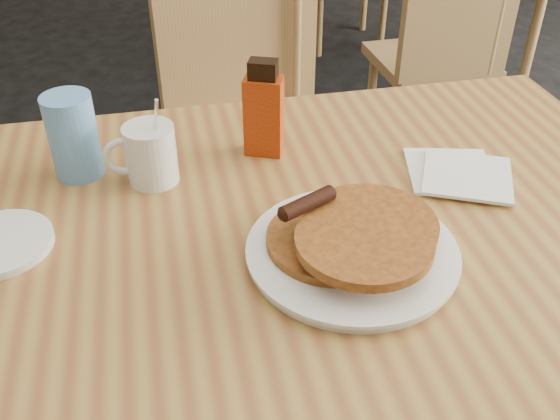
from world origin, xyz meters
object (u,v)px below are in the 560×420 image
(chair_main_far, at_px, (244,94))
(syrup_bottle, at_px, (264,112))
(chair_neighbor_near, at_px, (443,45))
(coffee_mug, at_px, (149,153))
(main_table, at_px, (289,243))
(pancake_plate, at_px, (353,244))
(blue_tumbler, at_px, (73,136))

(chair_main_far, distance_m, syrup_bottle, 0.60)
(chair_neighbor_near, height_order, syrup_bottle, syrup_bottle)
(coffee_mug, relative_size, syrup_bottle, 0.90)
(main_table, distance_m, pancake_plate, 0.14)
(main_table, relative_size, pancake_plate, 4.52)
(main_table, xyz_separation_m, syrup_bottle, (-0.01, 0.22, 0.12))
(blue_tumbler, bearing_deg, main_table, -31.80)
(main_table, height_order, pancake_plate, pancake_plate)
(main_table, relative_size, blue_tumbler, 9.49)
(chair_main_far, xyz_separation_m, pancake_plate, (0.05, -0.87, 0.17))
(main_table, height_order, chair_main_far, chair_main_far)
(pancake_plate, bearing_deg, coffee_mug, 137.67)
(main_table, relative_size, chair_main_far, 1.36)
(pancake_plate, bearing_deg, main_table, 127.60)
(chair_main_far, height_order, syrup_bottle, chair_main_far)
(syrup_bottle, relative_size, blue_tumbler, 1.21)
(main_table, xyz_separation_m, pancake_plate, (0.07, -0.10, 0.06))
(chair_neighbor_near, xyz_separation_m, pancake_plate, (-0.70, -1.32, 0.25))
(chair_main_far, distance_m, chair_neighbor_near, 0.88)
(syrup_bottle, bearing_deg, chair_main_far, 107.07)
(main_table, distance_m, syrup_bottle, 0.25)
(coffee_mug, bearing_deg, pancake_plate, -34.30)
(pancake_plate, distance_m, syrup_bottle, 0.33)
(syrup_bottle, height_order, blue_tumbler, syrup_bottle)
(chair_neighbor_near, distance_m, syrup_bottle, 1.31)
(chair_neighbor_near, relative_size, blue_tumbler, 6.05)
(chair_neighbor_near, height_order, pancake_plate, chair_neighbor_near)
(chair_main_far, bearing_deg, syrup_bottle, -106.60)
(chair_neighbor_near, bearing_deg, coffee_mug, -136.80)
(syrup_bottle, bearing_deg, chair_neighbor_near, 72.08)
(main_table, relative_size, chair_neighbor_near, 1.57)
(chair_main_far, bearing_deg, chair_neighbor_near, 16.94)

